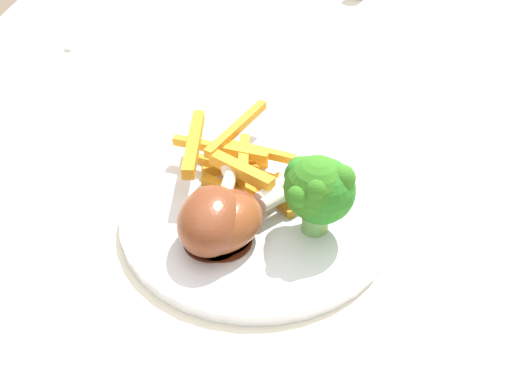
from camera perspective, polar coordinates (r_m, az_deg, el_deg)
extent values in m
cube|color=silver|center=(0.59, -2.05, 0.17)|extent=(1.24, 0.82, 0.03)
cylinder|color=#ACA695|center=(1.29, 16.73, 3.00)|extent=(0.06, 0.06, 0.68)
cylinder|color=#ACA695|center=(1.32, -14.49, 4.38)|extent=(0.06, 0.06, 0.68)
cylinder|color=silver|center=(0.53, 0.00, -2.16)|extent=(0.25, 0.25, 0.01)
cylinder|color=#8FBA5B|center=(0.50, 6.27, -2.75)|extent=(0.02, 0.02, 0.02)
sphere|color=#277420|center=(0.48, 6.54, 0.13)|extent=(0.06, 0.06, 0.06)
sphere|color=#277420|center=(0.48, 5.17, 2.22)|extent=(0.02, 0.02, 0.02)
sphere|color=#277420|center=(0.48, 4.49, -0.19)|extent=(0.03, 0.03, 0.03)
sphere|color=#277420|center=(0.48, 4.31, 2.03)|extent=(0.02, 0.02, 0.02)
sphere|color=#277420|center=(0.49, 4.47, 1.65)|extent=(0.03, 0.03, 0.03)
sphere|color=#277420|center=(0.47, 5.34, -0.79)|extent=(0.02, 0.02, 0.02)
cylinder|color=#79BA5E|center=(0.50, 5.80, -2.63)|extent=(0.02, 0.02, 0.03)
sphere|color=#2E711C|center=(0.48, 6.06, 0.37)|extent=(0.06, 0.06, 0.06)
sphere|color=#2E711C|center=(0.49, 5.63, 2.33)|extent=(0.02, 0.02, 0.02)
sphere|color=#2E711C|center=(0.48, 4.40, 2.31)|extent=(0.02, 0.02, 0.02)
sphere|color=#2E711C|center=(0.47, 8.49, 1.35)|extent=(0.02, 0.02, 0.02)
sphere|color=#2E711C|center=(0.46, 5.99, 0.23)|extent=(0.02, 0.02, 0.02)
sphere|color=#2E711C|center=(0.49, 4.53, 1.20)|extent=(0.02, 0.02, 0.02)
sphere|color=#2E711C|center=(0.46, 4.24, -0.41)|extent=(0.02, 0.02, 0.02)
cube|color=orange|center=(0.56, -1.97, 1.75)|extent=(0.08, 0.06, 0.01)
cube|color=orange|center=(0.57, -2.46, 2.65)|extent=(0.03, 0.07, 0.01)
cube|color=orange|center=(0.56, 0.04, 4.35)|extent=(0.03, 0.08, 0.01)
cube|color=orange|center=(0.56, -3.65, 4.07)|extent=(0.03, 0.10, 0.01)
cube|color=#BE7D1D|center=(0.55, 1.13, 0.68)|extent=(0.09, 0.06, 0.01)
cube|color=orange|center=(0.54, -1.07, -0.05)|extent=(0.07, 0.08, 0.01)
cube|color=orange|center=(0.57, -0.86, 2.05)|extent=(0.04, 0.11, 0.01)
cube|color=orange|center=(0.55, -1.23, 3.57)|extent=(0.06, 0.01, 0.01)
cube|color=orange|center=(0.58, -2.12, 6.40)|extent=(0.10, 0.05, 0.01)
cube|color=orange|center=(0.55, -6.20, 4.87)|extent=(0.10, 0.02, 0.01)
cube|color=orange|center=(0.53, -1.44, 2.14)|extent=(0.05, 0.06, 0.01)
cube|color=orange|center=(0.54, -2.18, 0.11)|extent=(0.04, 0.06, 0.01)
cylinder|color=#542211|center=(0.50, -3.22, -4.86)|extent=(0.05, 0.05, 0.00)
ellipsoid|color=brown|center=(0.48, -3.30, -3.13)|extent=(0.09, 0.10, 0.04)
cylinder|color=beige|center=(0.51, 2.37, -0.48)|extent=(0.03, 0.04, 0.01)
sphere|color=silver|center=(0.52, 4.03, 0.35)|extent=(0.02, 0.02, 0.02)
cylinder|color=#4D1A0F|center=(0.50, -2.87, -4.43)|extent=(0.05, 0.05, 0.00)
ellipsoid|color=maroon|center=(0.49, -2.94, -2.78)|extent=(0.09, 0.09, 0.04)
cylinder|color=beige|center=(0.52, 1.78, 0.37)|extent=(0.04, 0.03, 0.01)
sphere|color=silver|center=(0.54, 3.19, 1.37)|extent=(0.02, 0.02, 0.02)
cylinder|color=#4E2011|center=(0.50, -4.33, -4.85)|extent=(0.05, 0.05, 0.00)
ellipsoid|color=brown|center=(0.48, -4.46, -2.83)|extent=(0.08, 0.06, 0.05)
cylinder|color=beige|center=(0.53, -3.15, 1.13)|extent=(0.04, 0.01, 0.01)
sphere|color=silver|center=(0.54, -2.80, 2.25)|extent=(0.02, 0.02, 0.02)
cube|color=silver|center=(0.94, -14.53, 15.80)|extent=(0.18, 0.08, 0.00)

